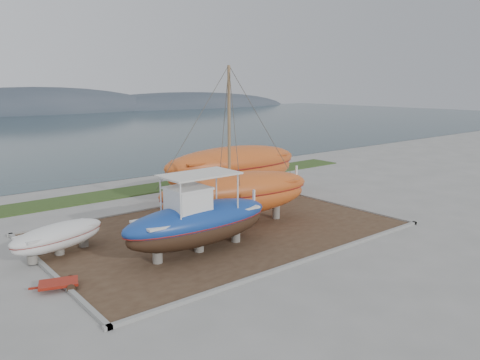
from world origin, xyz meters
TOP-DOWN VIEW (x-y plane):
  - ground at (0.00, 0.00)m, footprint 140.00×140.00m
  - dirt_patch at (0.00, 4.00)m, footprint 18.00×12.00m
  - curb_frame at (0.00, 4.00)m, footprint 18.60×12.60m
  - grass_strip at (0.00, 15.50)m, footprint 44.00×3.00m
  - blue_caique at (-2.86, 1.86)m, footprint 7.72×2.46m
  - white_dinghy at (-8.08, 5.63)m, footprint 4.95×2.95m
  - orange_sailboat at (1.19, 4.06)m, footprint 9.39×4.25m
  - orange_bare_hull at (5.07, 9.28)m, footprint 10.67×3.66m
  - red_trailer at (-9.33, 1.99)m, footprint 2.38×1.72m

SIDE VIEW (x-z plane):
  - ground at x=0.00m, z-range 0.00..0.00m
  - dirt_patch at x=0.00m, z-range 0.00..0.06m
  - grass_strip at x=0.00m, z-range 0.00..0.08m
  - curb_frame at x=0.00m, z-range 0.00..0.15m
  - red_trailer at x=-9.33m, z-range 0.00..0.30m
  - white_dinghy at x=-8.08m, z-range 0.06..1.46m
  - orange_bare_hull at x=5.07m, z-range 0.06..3.51m
  - blue_caique at x=-2.86m, z-range 0.06..3.77m
  - orange_sailboat at x=1.19m, z-range 0.06..8.73m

